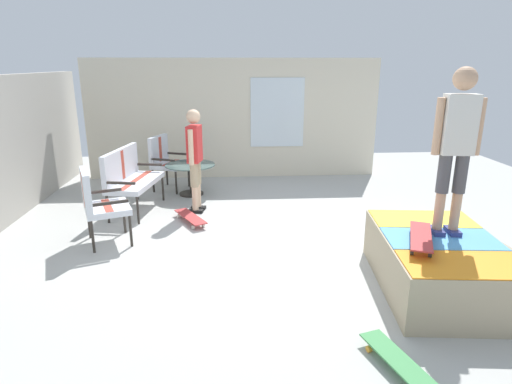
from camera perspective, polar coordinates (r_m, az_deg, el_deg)
name	(u,v)px	position (r m, az deg, el deg)	size (l,w,h in m)	color
ground_plane	(277,250)	(5.73, 2.82, -7.77)	(12.00, 12.00, 0.10)	#B2B2AD
house_facade	(234,119)	(9.05, -2.92, 9.69)	(0.23, 6.00, 2.43)	beige
skate_ramp	(441,263)	(5.02, 23.39, -8.70)	(1.97, 2.11, 0.58)	tan
patio_bench	(129,174)	(7.19, -16.55, 2.28)	(1.33, 0.76, 1.02)	#2D2823
patio_chair_near_house	(165,158)	(8.32, -12.03, 4.49)	(0.77, 0.73, 1.02)	#2D2823
patio_chair_by_wall	(97,200)	(5.97, -20.33, -1.00)	(0.78, 0.74, 1.02)	#2D2823
patio_table	(191,173)	(7.91, -8.69, 2.49)	(0.90, 0.90, 0.57)	#2D2823
person_watching	(195,154)	(6.87, -8.14, 5.07)	(0.47, 0.29, 1.65)	black
person_skater	(457,140)	(4.80, 25.13, 6.28)	(0.27, 0.48, 1.72)	navy
skateboard_by_bench	(190,217)	(6.60, -8.72, -3.31)	(0.80, 0.56, 0.10)	#B23838
skateboard_spare	(399,362)	(3.78, 18.46, -20.62)	(0.82, 0.42, 0.10)	#3F8C4C
skateboard_on_ramp	(421,237)	(4.62, 21.06, -5.57)	(0.82, 0.49, 0.10)	#B23838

